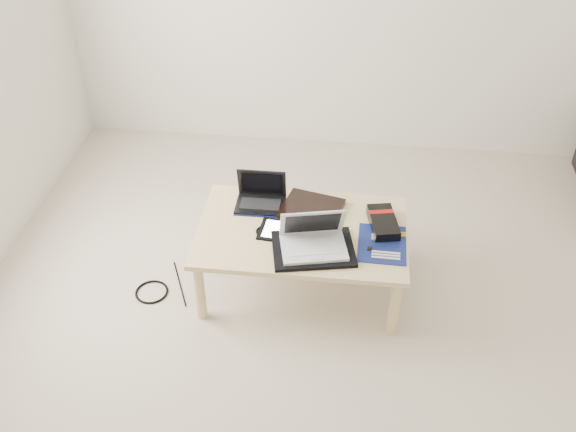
# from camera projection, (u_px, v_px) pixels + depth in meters

# --- Properties ---
(ground) EXTENTS (4.00, 4.00, 0.00)m
(ground) POSITION_uv_depth(u_px,v_px,m) (337.00, 350.00, 3.24)
(ground) COLOR #BEAE9A
(ground) RESTS_ON ground
(room_shell) EXTENTS (4.20, 4.20, 2.70)m
(room_shell) POSITION_uv_depth(u_px,v_px,m) (360.00, 32.00, 2.21)
(room_shell) COLOR silver
(room_shell) RESTS_ON ground
(coffee_table) EXTENTS (1.10, 0.70, 0.40)m
(coffee_table) POSITION_uv_depth(u_px,v_px,m) (302.00, 237.00, 3.40)
(coffee_table) COLOR #E6C48A
(coffee_table) RESTS_ON ground
(book) EXTENTS (0.36, 0.33, 0.03)m
(book) POSITION_uv_depth(u_px,v_px,m) (312.00, 209.00, 3.49)
(book) COLOR black
(book) RESTS_ON coffee_table
(netbook) EXTENTS (0.27, 0.20, 0.20)m
(netbook) POSITION_uv_depth(u_px,v_px,m) (261.00, 198.00, 3.52)
(netbook) COLOR black
(netbook) RESTS_ON coffee_table
(tablet) EXTENTS (0.25, 0.20, 0.01)m
(tablet) POSITION_uv_depth(u_px,v_px,m) (282.00, 231.00, 3.35)
(tablet) COLOR black
(tablet) RESTS_ON coffee_table
(remote) EXTENTS (0.12, 0.25, 0.02)m
(remote) POSITION_uv_depth(u_px,v_px,m) (331.00, 216.00, 3.44)
(remote) COLOR silver
(remote) RESTS_ON coffee_table
(neoprene_sleeve) EXTENTS (0.46, 0.37, 0.02)m
(neoprene_sleeve) POSITION_uv_depth(u_px,v_px,m) (313.00, 249.00, 3.23)
(neoprene_sleeve) COLOR black
(neoprene_sleeve) RESTS_ON coffee_table
(white_laptop) EXTENTS (0.37, 0.29, 0.22)m
(white_laptop) POSITION_uv_depth(u_px,v_px,m) (313.00, 239.00, 3.21)
(white_laptop) COLOR silver
(white_laptop) RESTS_ON neoprene_sleeve
(motherboard) EXTENTS (0.25, 0.31, 0.01)m
(motherboard) POSITION_uv_depth(u_px,v_px,m) (382.00, 244.00, 3.27)
(motherboard) COLOR #0C124E
(motherboard) RESTS_ON coffee_table
(gpu_box) EXTENTS (0.18, 0.28, 0.06)m
(gpu_box) POSITION_uv_depth(u_px,v_px,m) (383.00, 223.00, 3.37)
(gpu_box) COLOR black
(gpu_box) RESTS_ON coffee_table
(cable_coil) EXTENTS (0.10, 0.10, 0.01)m
(cable_coil) POSITION_uv_depth(u_px,v_px,m) (265.00, 231.00, 3.35)
(cable_coil) COLOR black
(cable_coil) RESTS_ON coffee_table
(floor_cable_coil) EXTENTS (0.19, 0.19, 0.01)m
(floor_cable_coil) POSITION_uv_depth(u_px,v_px,m) (152.00, 292.00, 3.56)
(floor_cable_coil) COLOR black
(floor_cable_coil) RESTS_ON ground
(floor_cable_trail) EXTENTS (0.16, 0.34, 0.01)m
(floor_cable_trail) POSITION_uv_depth(u_px,v_px,m) (180.00, 283.00, 3.62)
(floor_cable_trail) COLOR black
(floor_cable_trail) RESTS_ON ground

